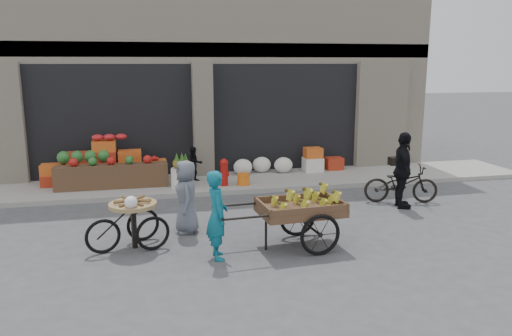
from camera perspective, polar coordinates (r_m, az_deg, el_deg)
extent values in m
plane|color=#424244|center=(9.64, -2.29, -7.78)|extent=(80.00, 80.00, 0.00)
cube|color=gray|center=(13.51, -5.48, -1.77)|extent=(18.00, 2.20, 0.12)
cube|color=beige|center=(17.21, -7.53, 12.68)|extent=(14.00, 6.00, 7.00)
cube|color=gray|center=(14.38, -6.43, 13.27)|extent=(14.00, 0.30, 0.40)
cube|color=black|center=(15.04, -16.00, 5.45)|extent=(4.40, 1.60, 3.10)
cube|color=black|center=(15.57, 2.60, 6.11)|extent=(4.40, 1.60, 3.10)
cube|color=beige|center=(14.26, -6.16, 5.52)|extent=(0.55, 0.80, 3.22)
cube|color=brown|center=(13.21, -16.13, -0.91)|extent=(2.80, 0.45, 0.60)
sphere|color=#1E5923|center=(13.68, -19.05, 1.22)|extent=(0.34, 0.34, 0.34)
cylinder|color=silver|center=(12.89, -8.53, -1.11)|extent=(0.52, 0.52, 0.50)
cylinder|color=#A5140F|center=(12.95, -3.66, -0.79)|extent=(0.20, 0.20, 0.56)
sphere|color=#A5140F|center=(12.89, -3.68, 0.59)|extent=(0.22, 0.22, 0.22)
cylinder|color=orange|center=(13.02, -1.45, -1.29)|extent=(0.32, 0.32, 0.30)
ellipsoid|color=silver|center=(14.33, 0.84, 0.22)|extent=(1.70, 0.60, 0.44)
imported|color=black|center=(13.46, -7.06, 0.43)|extent=(0.51, 0.43, 0.93)
cube|color=brown|center=(8.97, 5.08, -4.84)|extent=(1.53, 1.06, 0.13)
torus|color=black|center=(8.67, 7.35, -7.60)|extent=(0.74, 0.12, 0.74)
torus|color=black|center=(9.57, 4.78, -5.64)|extent=(0.74, 0.12, 0.74)
cylinder|color=black|center=(8.87, 1.15, -7.49)|extent=(0.05, 0.05, 0.61)
imported|color=#0F6277|center=(8.40, -4.47, -5.37)|extent=(0.38, 0.57, 1.52)
cylinder|color=#9E7F51|center=(9.08, -13.90, -4.10)|extent=(1.05, 1.05, 0.07)
cube|color=black|center=(9.20, -13.77, -6.49)|extent=(0.10, 0.10, 0.80)
torus|color=black|center=(9.04, -11.71, -7.32)|extent=(0.61, 0.24, 0.62)
torus|color=black|center=(9.55, -12.78, -6.32)|extent=(0.61, 0.24, 0.62)
torus|color=black|center=(9.10, -17.09, -7.48)|extent=(0.61, 0.24, 0.62)
imported|color=slate|center=(9.74, -7.96, -3.28)|extent=(0.47, 0.71, 1.43)
imported|color=black|center=(12.26, 16.23, -1.75)|extent=(1.81, 1.03, 0.90)
imported|color=black|center=(11.74, 16.43, -0.26)|extent=(0.68, 1.10, 1.74)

